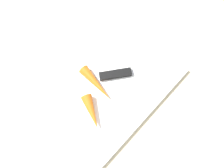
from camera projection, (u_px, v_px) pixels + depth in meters
ground_plane at (112, 85)px, 0.64m from camera, size 1.40×1.40×0.00m
cutting_board at (112, 85)px, 0.64m from camera, size 0.36×0.26×0.01m
knife at (120, 73)px, 0.63m from camera, size 0.17×0.14×0.01m
carrot_short at (92, 112)px, 0.59m from camera, size 0.07×0.10×0.03m
carrot_long at (96, 84)px, 0.61m from camera, size 0.04×0.12×0.03m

